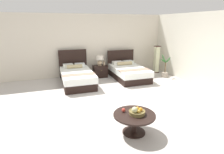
{
  "coord_description": "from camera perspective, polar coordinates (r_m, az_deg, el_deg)",
  "views": [
    {
      "loc": [
        -2.15,
        -5.05,
        2.3
      ],
      "look_at": [
        -0.15,
        0.58,
        0.58
      ],
      "focal_mm": 30.02,
      "sensor_mm": 36.0,
      "label": 1
    }
  ],
  "objects": [
    {
      "name": "bed_near_window",
      "position": [
        7.44,
        -10.69,
        0.2
      ],
      "size": [
        1.21,
        2.2,
        1.21
      ],
      "color": "black",
      "rests_on": "ground"
    },
    {
      "name": "vase",
      "position": [
        8.18,
        -2.42,
        4.2
      ],
      "size": [
        0.09,
        0.09,
        0.19
      ],
      "color": "gray",
      "rests_on": "nightstand"
    },
    {
      "name": "wall_side_right",
      "position": [
        7.75,
        25.36,
        7.5
      ],
      "size": [
        0.12,
        5.73,
        2.69
      ],
      "primitive_type": "cube",
      "color": "silver",
      "rests_on": "ground"
    },
    {
      "name": "floor_lamp_corner",
      "position": [
        9.2,
        13.41,
        5.21
      ],
      "size": [
        0.24,
        0.24,
        1.27
      ],
      "color": "black",
      "rests_on": "ground"
    },
    {
      "name": "bed_near_corner",
      "position": [
        8.05,
        4.95,
        1.56
      ],
      "size": [
        1.3,
        2.07,
        1.11
      ],
      "color": "black",
      "rests_on": "ground"
    },
    {
      "name": "ground_plane",
      "position": [
        5.95,
        3.28,
        -6.76
      ],
      "size": [
        10.15,
        10.13,
        0.02
      ],
      "primitive_type": "cube",
      "color": "beige"
    },
    {
      "name": "potted_palm",
      "position": [
        8.55,
        15.8,
        1.78
      ],
      "size": [
        0.52,
        0.55,
        0.99
      ],
      "color": "gray",
      "rests_on": "ground"
    },
    {
      "name": "nightstand",
      "position": [
        8.25,
        -3.66,
        1.74
      ],
      "size": [
        0.6,
        0.43,
        0.52
      ],
      "color": "black",
      "rests_on": "ground"
    },
    {
      "name": "table_lamp",
      "position": [
        8.15,
        -3.76,
        5.34
      ],
      "size": [
        0.32,
        0.32,
        0.42
      ],
      "color": "tan",
      "rests_on": "nightstand"
    },
    {
      "name": "loose_apple",
      "position": [
        4.13,
        3.55,
        -10.03
      ],
      "size": [
        0.08,
        0.08,
        0.08
      ],
      "color": "#B93429",
      "rests_on": "coffee_table"
    },
    {
      "name": "fruit_bowl",
      "position": [
        4.04,
        7.56,
        -10.39
      ],
      "size": [
        0.35,
        0.35,
        0.19
      ],
      "color": "brown",
      "rests_on": "coffee_table"
    },
    {
      "name": "wall_back",
      "position": [
        8.64,
        -5.09,
        9.69
      ],
      "size": [
        10.15,
        0.12,
        2.69
      ],
      "primitive_type": "cube",
      "color": "beige",
      "rests_on": "ground"
    },
    {
      "name": "coffee_table",
      "position": [
        4.12,
        6.79,
        -12.56
      ],
      "size": [
        0.9,
        0.9,
        0.44
      ],
      "color": "black",
      "rests_on": "ground"
    }
  ]
}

